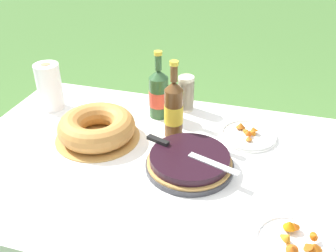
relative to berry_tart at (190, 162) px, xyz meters
name	(u,v)px	position (x,y,z in m)	size (l,w,h in m)	color
garden_table	(148,174)	(-0.16, 0.01, -0.10)	(1.44, 0.99, 0.71)	#A87A47
tablecloth	(148,162)	(-0.16, 0.01, -0.04)	(1.45, 1.00, 0.10)	white
berry_tart	(190,162)	(0.00, 0.00, 0.00)	(0.32, 0.32, 0.06)	#38383D
serving_knife	(183,151)	(-0.03, 0.01, 0.04)	(0.36, 0.15, 0.01)	silver
bundt_cake	(97,127)	(-0.40, 0.09, 0.02)	(0.34, 0.34, 0.10)	tan
cup_stack	(186,93)	(-0.12, 0.42, 0.05)	(0.07, 0.07, 0.16)	beige
cider_bottle_green	(159,94)	(-0.22, 0.33, 0.08)	(0.09, 0.09, 0.30)	#2D562D
cider_bottle_amber	(174,109)	(-0.11, 0.20, 0.09)	(0.08, 0.08, 0.32)	brown
snack_plate_near	(248,135)	(0.18, 0.26, -0.02)	(0.23, 0.23, 0.05)	white
snack_plate_left	(294,244)	(0.36, -0.27, -0.02)	(0.22, 0.22, 0.05)	white
paper_towel_roll	(49,87)	(-0.71, 0.26, 0.08)	(0.11, 0.11, 0.21)	white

